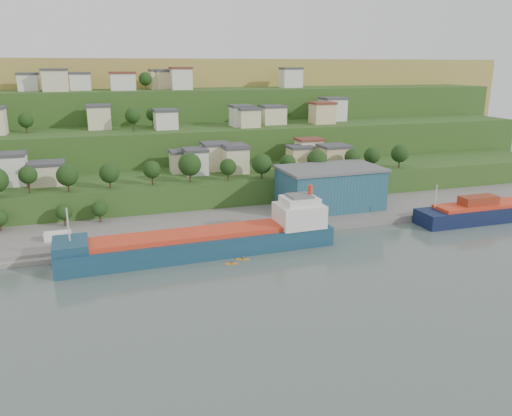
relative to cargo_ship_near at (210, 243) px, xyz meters
name	(u,v)px	position (x,y,z in m)	size (l,w,h in m)	color
ground	(264,260)	(11.38, -8.38, -2.77)	(500.00, 500.00, 0.00)	#44534D
quay	(297,219)	(31.38, 19.62, -2.77)	(220.00, 26.00, 4.00)	slate
pebble_beach	(25,254)	(-43.62, 13.62, -2.77)	(40.00, 18.00, 2.40)	slate
hillside	(165,150)	(11.37, 160.29, -2.68)	(360.00, 211.04, 96.00)	#284719
cargo_ship_near	(210,243)	(0.00, 0.00, 0.00)	(67.72, 12.47, 17.34)	#13354A
cargo_ship_far	(508,210)	(93.32, 1.51, -0.33)	(56.76, 9.61, 15.41)	#0B1934
warehouse	(330,187)	(43.49, 22.62, 5.66)	(31.40, 19.65, 12.80)	#1F4F5D
caravan	(58,237)	(-35.85, 15.90, -0.07)	(6.41, 2.67, 2.99)	white
dinghy	(71,248)	(-32.54, 9.86, -1.19)	(3.76, 1.41, 0.75)	silver
kayak_orange	(231,263)	(3.26, -8.51, -2.54)	(3.13, 1.17, 0.77)	orange
kayak_yellow	(243,259)	(6.62, -6.66, -2.53)	(3.26, 1.68, 0.82)	gold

